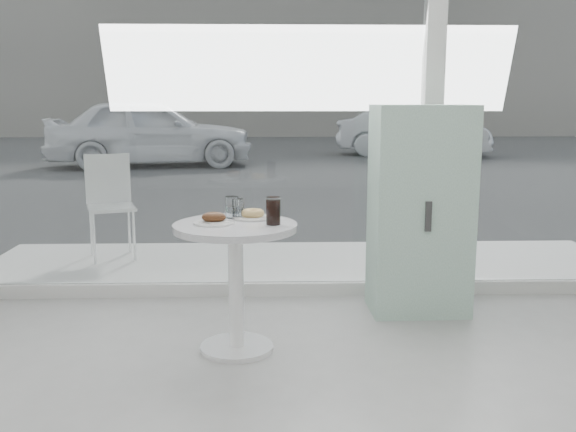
{
  "coord_description": "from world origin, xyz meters",
  "views": [
    {
      "loc": [
        -0.31,
        -1.74,
        1.48
      ],
      "look_at": [
        -0.2,
        1.7,
        0.85
      ],
      "focal_mm": 40.0,
      "sensor_mm": 36.0,
      "label": 1
    }
  ],
  "objects_px": {
    "water_tumbler_a": "(232,208)",
    "water_tumbler_b": "(238,210)",
    "car_white": "(150,132)",
    "plate_donut": "(253,215)",
    "cola_glass": "(273,211)",
    "patio_chair": "(110,199)",
    "car_silver": "(414,131)",
    "main_table": "(236,260)",
    "plate_fritter": "(215,219)"
  },
  "relations": [
    {
      "from": "plate_donut",
      "to": "cola_glass",
      "type": "distance_m",
      "value": 0.23
    },
    {
      "from": "water_tumbler_b",
      "to": "main_table",
      "type": "bearing_deg",
      "value": -93.15
    },
    {
      "from": "main_table",
      "to": "car_silver",
      "type": "distance_m",
      "value": 13.93
    },
    {
      "from": "water_tumbler_a",
      "to": "water_tumbler_b",
      "type": "xyz_separation_m",
      "value": [
        0.04,
        -0.02,
        -0.0
      ]
    },
    {
      "from": "water_tumbler_b",
      "to": "plate_fritter",
      "type": "bearing_deg",
      "value": -126.74
    },
    {
      "from": "patio_chair",
      "to": "plate_donut",
      "type": "height_order",
      "value": "patio_chair"
    },
    {
      "from": "patio_chair",
      "to": "car_silver",
      "type": "relative_size",
      "value": 0.24
    },
    {
      "from": "car_white",
      "to": "water_tumbler_a",
      "type": "distance_m",
      "value": 10.86
    },
    {
      "from": "car_silver",
      "to": "plate_donut",
      "type": "distance_m",
      "value": 13.75
    },
    {
      "from": "plate_donut",
      "to": "water_tumbler_b",
      "type": "xyz_separation_m",
      "value": [
        -0.09,
        0.01,
        0.03
      ]
    },
    {
      "from": "cola_glass",
      "to": "plate_donut",
      "type": "bearing_deg",
      "value": 122.76
    },
    {
      "from": "patio_chair",
      "to": "plate_donut",
      "type": "distance_m",
      "value": 2.44
    },
    {
      "from": "plate_fritter",
      "to": "water_tumbler_a",
      "type": "distance_m",
      "value": 0.21
    },
    {
      "from": "car_white",
      "to": "water_tumbler_a",
      "type": "height_order",
      "value": "car_white"
    },
    {
      "from": "main_table",
      "to": "patio_chair",
      "type": "relative_size",
      "value": 0.82
    },
    {
      "from": "car_white",
      "to": "cola_glass",
      "type": "relative_size",
      "value": 28.05
    },
    {
      "from": "car_silver",
      "to": "plate_donut",
      "type": "height_order",
      "value": "car_silver"
    },
    {
      "from": "plate_fritter",
      "to": "water_tumbler_a",
      "type": "relative_size",
      "value": 1.8
    },
    {
      "from": "main_table",
      "to": "patio_chair",
      "type": "bearing_deg",
      "value": 119.88
    },
    {
      "from": "patio_chair",
      "to": "main_table",
      "type": "bearing_deg",
      "value": -79.04
    },
    {
      "from": "plate_donut",
      "to": "cola_glass",
      "type": "height_order",
      "value": "cola_glass"
    },
    {
      "from": "patio_chair",
      "to": "plate_donut",
      "type": "relative_size",
      "value": 3.9
    },
    {
      "from": "plate_donut",
      "to": "patio_chair",
      "type": "bearing_deg",
      "value": 123.78
    },
    {
      "from": "car_white",
      "to": "water_tumbler_b",
      "type": "relative_size",
      "value": 37.64
    },
    {
      "from": "car_white",
      "to": "plate_donut",
      "type": "relative_size",
      "value": 18.67
    },
    {
      "from": "plate_donut",
      "to": "car_white",
      "type": "bearing_deg",
      "value": 103.35
    },
    {
      "from": "car_silver",
      "to": "water_tumbler_b",
      "type": "xyz_separation_m",
      "value": [
        -4.04,
        -13.15,
        0.17
      ]
    },
    {
      "from": "plate_fritter",
      "to": "car_white",
      "type": "bearing_deg",
      "value": 102.06
    },
    {
      "from": "main_table",
      "to": "cola_glass",
      "type": "relative_size",
      "value": 4.82
    },
    {
      "from": "plate_fritter",
      "to": "water_tumbler_a",
      "type": "bearing_deg",
      "value": 65.14
    },
    {
      "from": "water_tumbler_a",
      "to": "water_tumbler_b",
      "type": "relative_size",
      "value": 1.09
    },
    {
      "from": "car_white",
      "to": "water_tumbler_b",
      "type": "distance_m",
      "value": 10.89
    },
    {
      "from": "main_table",
      "to": "car_silver",
      "type": "height_order",
      "value": "car_silver"
    },
    {
      "from": "car_silver",
      "to": "plate_fritter",
      "type": "bearing_deg",
      "value": 177.75
    },
    {
      "from": "main_table",
      "to": "plate_donut",
      "type": "height_order",
      "value": "plate_donut"
    },
    {
      "from": "cola_glass",
      "to": "patio_chair",
      "type": "bearing_deg",
      "value": 123.69
    },
    {
      "from": "patio_chair",
      "to": "cola_glass",
      "type": "relative_size",
      "value": 5.86
    },
    {
      "from": "water_tumbler_b",
      "to": "plate_donut",
      "type": "bearing_deg",
      "value": -7.19
    },
    {
      "from": "car_white",
      "to": "water_tumbler_b",
      "type": "xyz_separation_m",
      "value": [
        2.43,
        -10.62,
        0.06
      ]
    },
    {
      "from": "main_table",
      "to": "water_tumbler_b",
      "type": "distance_m",
      "value": 0.32
    },
    {
      "from": "car_silver",
      "to": "plate_fritter",
      "type": "relative_size",
      "value": 17.01
    },
    {
      "from": "water_tumbler_a",
      "to": "cola_glass",
      "type": "distance_m",
      "value": 0.34
    },
    {
      "from": "main_table",
      "to": "water_tumbler_a",
      "type": "distance_m",
      "value": 0.34
    },
    {
      "from": "car_white",
      "to": "water_tumbler_a",
      "type": "xyz_separation_m",
      "value": [
        2.39,
        -10.6,
        0.06
      ]
    },
    {
      "from": "plate_fritter",
      "to": "water_tumbler_b",
      "type": "distance_m",
      "value": 0.22
    },
    {
      "from": "water_tumbler_a",
      "to": "patio_chair",
      "type": "bearing_deg",
      "value": 121.61
    },
    {
      "from": "car_white",
      "to": "cola_glass",
      "type": "distance_m",
      "value": 11.14
    },
    {
      "from": "plate_fritter",
      "to": "main_table",
      "type": "bearing_deg",
      "value": -0.09
    },
    {
      "from": "car_white",
      "to": "plate_fritter",
      "type": "distance_m",
      "value": 11.03
    },
    {
      "from": "main_table",
      "to": "cola_glass",
      "type": "distance_m",
      "value": 0.37
    }
  ]
}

